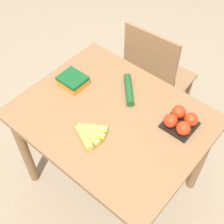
{
  "coord_description": "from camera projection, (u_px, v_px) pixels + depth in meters",
  "views": [
    {
      "loc": [
        0.69,
        -0.81,
        2.06
      ],
      "look_at": [
        0.0,
        0.0,
        0.78
      ],
      "focal_mm": 50.0,
      "sensor_mm": 36.0,
      "label": 1
    }
  ],
  "objects": [
    {
      "name": "ground_plane",
      "position": [
        112.0,
        181.0,
        2.26
      ],
      "size": [
        12.0,
        12.0,
        0.0
      ],
      "primitive_type": "plane",
      "color": "gray"
    },
    {
      "name": "dining_table",
      "position": [
        112.0,
        130.0,
        1.78
      ],
      "size": [
        1.01,
        0.81,
        0.75
      ],
      "color": "olive",
      "rests_on": "ground_plane"
    },
    {
      "name": "chair",
      "position": [
        155.0,
        79.0,
        2.24
      ],
      "size": [
        0.44,
        0.42,
        0.95
      ],
      "rotation": [
        0.0,
        0.0,
        3.2
      ],
      "color": "#8E6642",
      "rests_on": "ground_plane"
    },
    {
      "name": "banana_bunch",
      "position": [
        89.0,
        133.0,
        1.59
      ],
      "size": [
        0.17,
        0.18,
        0.04
      ],
      "color": "brown",
      "rests_on": "dining_table"
    },
    {
      "name": "tomato_pack",
      "position": [
        181.0,
        121.0,
        1.61
      ],
      "size": [
        0.16,
        0.16,
        0.08
      ],
      "color": "black",
      "rests_on": "dining_table"
    },
    {
      "name": "carrot_bag",
      "position": [
        73.0,
        80.0,
        1.81
      ],
      "size": [
        0.15,
        0.13,
        0.06
      ],
      "color": "orange",
      "rests_on": "dining_table"
    },
    {
      "name": "cucumber_near",
      "position": [
        129.0,
        90.0,
        1.78
      ],
      "size": [
        0.18,
        0.19,
        0.04
      ],
      "color": "#1E5123",
      "rests_on": "dining_table"
    }
  ]
}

